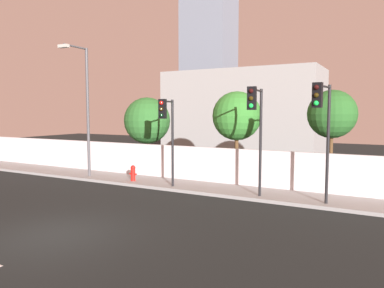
% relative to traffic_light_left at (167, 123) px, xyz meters
% --- Properties ---
extents(ground_plane, '(80.00, 80.00, 0.00)m').
position_rel_traffic_light_left_xyz_m(ground_plane, '(0.34, -6.97, -3.25)').
color(ground_plane, black).
extents(sidewalk, '(36.00, 2.40, 0.15)m').
position_rel_traffic_light_left_xyz_m(sidewalk, '(0.34, 1.23, -3.17)').
color(sidewalk, gray).
rests_on(sidewalk, ground).
extents(perimeter_wall, '(36.00, 0.18, 1.80)m').
position_rel_traffic_light_left_xyz_m(perimeter_wall, '(0.34, 2.52, -2.20)').
color(perimeter_wall, silver).
rests_on(perimeter_wall, sidewalk).
extents(traffic_light_left, '(0.36, 1.27, 4.23)m').
position_rel_traffic_light_left_xyz_m(traffic_light_left, '(0.00, 0.00, 0.00)').
color(traffic_light_left, black).
rests_on(traffic_light_left, sidewalk).
extents(traffic_light_center, '(0.37, 1.84, 4.61)m').
position_rel_traffic_light_left_xyz_m(traffic_light_center, '(4.46, -0.28, 0.29)').
color(traffic_light_center, black).
rests_on(traffic_light_center, sidewalk).
extents(traffic_light_right, '(0.45, 1.68, 4.69)m').
position_rel_traffic_light_left_xyz_m(traffic_light_right, '(7.02, -0.20, 0.34)').
color(traffic_light_right, black).
rests_on(traffic_light_right, sidewalk).
extents(street_lamp_curbside, '(0.61, 1.88, 7.17)m').
position_rel_traffic_light_left_xyz_m(street_lamp_curbside, '(-5.76, 0.54, 1.11)').
color(street_lamp_curbside, '#4C4C51').
rests_on(street_lamp_curbside, sidewalk).
extents(fire_hydrant, '(0.44, 0.26, 0.83)m').
position_rel_traffic_light_left_xyz_m(fire_hydrant, '(-2.63, 0.75, -2.65)').
color(fire_hydrant, red).
rests_on(fire_hydrant, sidewalk).
extents(roadside_tree_leftmost, '(2.82, 2.82, 4.68)m').
position_rel_traffic_light_left_xyz_m(roadside_tree_leftmost, '(-3.85, 3.78, 0.01)').
color(roadside_tree_leftmost, brown).
rests_on(roadside_tree_leftmost, ground).
extents(roadside_tree_midleft, '(2.62, 2.62, 4.89)m').
position_rel_traffic_light_left_xyz_m(roadside_tree_midleft, '(2.01, 3.78, 0.31)').
color(roadside_tree_midleft, brown).
rests_on(roadside_tree_midleft, ground).
extents(roadside_tree_midright, '(2.28, 2.28, 4.83)m').
position_rel_traffic_light_left_xyz_m(roadside_tree_midright, '(6.81, 3.78, 0.42)').
color(roadside_tree_midright, brown).
rests_on(roadside_tree_midright, ground).
extents(low_building_distant, '(13.59, 6.00, 7.41)m').
position_rel_traffic_light_left_xyz_m(low_building_distant, '(-2.53, 16.52, 0.46)').
color(low_building_distant, '#9D9D9D').
rests_on(low_building_distant, ground).
extents(tower_on_skyline, '(6.08, 5.00, 33.88)m').
position_rel_traffic_light_left_xyz_m(tower_on_skyline, '(-11.78, 28.52, 13.69)').
color(tower_on_skyline, slate).
rests_on(tower_on_skyline, ground).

